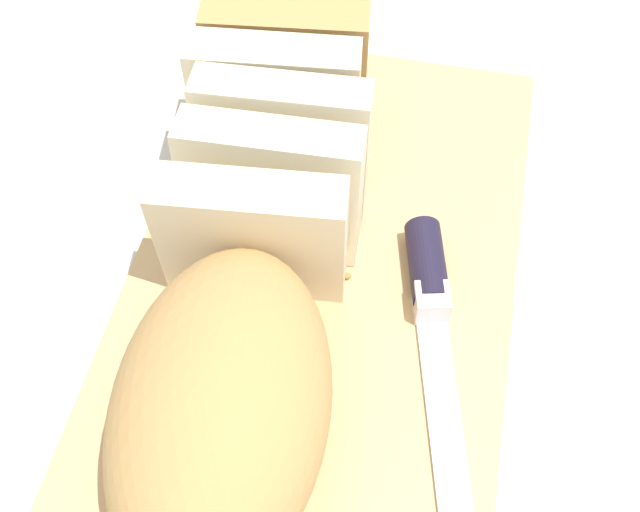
{
  "coord_description": "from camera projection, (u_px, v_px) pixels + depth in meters",
  "views": [
    {
      "loc": [
        -0.28,
        -0.06,
        0.47
      ],
      "look_at": [
        0.0,
        0.0,
        0.05
      ],
      "focal_mm": 46.38,
      "sensor_mm": 36.0,
      "label": 1
    }
  ],
  "objects": [
    {
      "name": "crumb_near_knife",
      "position": [
        287.0,
        328.0,
        0.51
      ],
      "size": [
        0.01,
        0.01,
        0.01
      ],
      "primitive_type": "sphere",
      "color": "#A8753D",
      "rests_on": "cutting_board"
    },
    {
      "name": "crumb_near_loaf",
      "position": [
        347.0,
        276.0,
        0.53
      ],
      "size": [
        0.0,
        0.0,
        0.0
      ],
      "primitive_type": "sphere",
      "color": "#A8753D",
      "rests_on": "cutting_board"
    },
    {
      "name": "ground_plane",
      "position": [
        320.0,
        300.0,
        0.55
      ],
      "size": [
        3.0,
        3.0,
        0.0
      ],
      "primitive_type": "plane",
      "color": "beige"
    },
    {
      "name": "bread_loaf",
      "position": [
        247.0,
        278.0,
        0.47
      ],
      "size": [
        0.39,
        0.15,
        0.1
      ],
      "rotation": [
        0.0,
        0.0,
        0.08
      ],
      "color": "tan",
      "rests_on": "cutting_board"
    },
    {
      "name": "bread_knife",
      "position": [
        433.0,
        314.0,
        0.51
      ],
      "size": [
        0.27,
        0.08,
        0.02
      ],
      "rotation": [
        0.0,
        0.0,
        3.38
      ],
      "color": "silver",
      "rests_on": "cutting_board"
    },
    {
      "name": "cutting_board",
      "position": [
        320.0,
        292.0,
        0.54
      ],
      "size": [
        0.44,
        0.25,
        0.02
      ],
      "primitive_type": "cube",
      "rotation": [
        0.0,
        0.0,
        -0.01
      ],
      "color": "tan",
      "rests_on": "ground_plane"
    }
  ]
}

